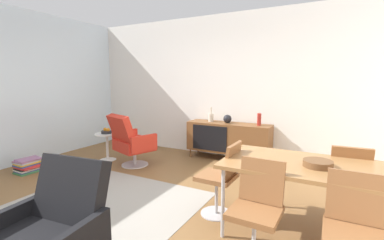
{
  "coord_description": "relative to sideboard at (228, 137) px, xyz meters",
  "views": [
    {
      "loc": [
        1.86,
        -2.45,
        1.53
      ],
      "look_at": [
        0.08,
        0.88,
        0.96
      ],
      "focal_mm": 24.92,
      "sensor_mm": 36.0,
      "label": 1
    }
  ],
  "objects": [
    {
      "name": "magazine_stack",
      "position": [
        -2.71,
        -2.25,
        -0.33
      ],
      "size": [
        0.32,
        0.4,
        0.23
      ],
      "color": "#3F7F4C",
      "rests_on": "ground_plane"
    },
    {
      "name": "fruit_bowl",
      "position": [
        -2.06,
        -1.1,
        0.12
      ],
      "size": [
        0.2,
        0.2,
        0.11
      ],
      "color": "#262628",
      "rests_on": "side_table_round"
    },
    {
      "name": "sideboard",
      "position": [
        0.0,
        0.0,
        0.0
      ],
      "size": [
        1.6,
        0.45,
        0.72
      ],
      "color": "brown",
      "rests_on": "ground_plane"
    },
    {
      "name": "wooden_bowl_on_table",
      "position": [
        1.66,
        -2.12,
        0.33
      ],
      "size": [
        0.26,
        0.26,
        0.06
      ],
      "primitive_type": "cylinder",
      "color": "brown",
      "rests_on": "dining_table"
    },
    {
      "name": "wall_back",
      "position": [
        -0.11,
        0.3,
        0.96
      ],
      "size": [
        6.8,
        0.12,
        2.8
      ],
      "primitive_type": "cube",
      "color": "white",
      "rests_on": "ground_plane"
    },
    {
      "name": "dining_chair_front_right",
      "position": [
        1.93,
        -2.63,
        0.03
      ],
      "size": [
        0.4,
        0.43,
        0.86
      ],
      "color": "brown",
      "rests_on": "ground_plane"
    },
    {
      "name": "dining_chair_front_left",
      "position": [
        1.24,
        -2.63,
        0.03
      ],
      "size": [
        0.41,
        0.44,
        0.86
      ],
      "color": "brown",
      "rests_on": "ground_plane"
    },
    {
      "name": "armchair_black_shell",
      "position": [
        0.01,
        -3.63,
        0.03
      ],
      "size": [
        0.77,
        0.71,
        0.95
      ],
      "color": "black",
      "rests_on": "ground_plane"
    },
    {
      "name": "ground_plane",
      "position": [
        -0.11,
        -2.3,
        -0.44
      ],
      "size": [
        8.32,
        8.32,
        0.0
      ],
      "primitive_type": "plane",
      "color": "brown"
    },
    {
      "name": "dining_chair_back_right",
      "position": [
        1.94,
        -1.52,
        0.03
      ],
      "size": [
        0.43,
        0.45,
        0.86
      ],
      "color": "brown",
      "rests_on": "ground_plane"
    },
    {
      "name": "dining_chair_near_window",
      "position": [
        0.7,
        -2.08,
        0.03
      ],
      "size": [
        0.43,
        0.41,
        0.86
      ],
      "color": "brown",
      "rests_on": "ground_plane"
    },
    {
      "name": "vase_sculptural_dark",
      "position": [
        0.58,
        0.0,
        0.39
      ],
      "size": [
        0.07,
        0.07,
        0.22
      ],
      "color": "maroon",
      "rests_on": "sideboard"
    },
    {
      "name": "dining_table",
      "position": [
        1.58,
        -2.07,
        0.26
      ],
      "size": [
        1.6,
        0.9,
        0.74
      ],
      "color": "olive",
      "rests_on": "ground_plane"
    },
    {
      "name": "side_table_round",
      "position": [
        -2.06,
        -1.1,
        -0.12
      ],
      "size": [
        0.44,
        0.44,
        0.52
      ],
      "color": "white",
      "rests_on": "ground_plane"
    },
    {
      "name": "vase_cobalt",
      "position": [
        -0.37,
        0.0,
        0.37
      ],
      "size": [
        0.1,
        0.1,
        0.29
      ],
      "color": "beige",
      "rests_on": "sideboard"
    },
    {
      "name": "area_rug",
      "position": [
        -0.68,
        -2.41,
        -0.44
      ],
      "size": [
        2.2,
        1.7,
        0.01
      ],
      "primitive_type": "cube",
      "color": "gray",
      "rests_on": "ground_plane"
    },
    {
      "name": "vase_ceramic_small",
      "position": [
        -0.03,
        0.0,
        0.36
      ],
      "size": [
        0.16,
        0.16,
        0.16
      ],
      "color": "black",
      "rests_on": "sideboard"
    },
    {
      "name": "lounge_chair_red",
      "position": [
        -1.4,
        -1.18,
        0.03
      ],
      "size": [
        0.85,
        0.82,
        0.95
      ],
      "color": "red",
      "rests_on": "ground_plane"
    }
  ]
}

